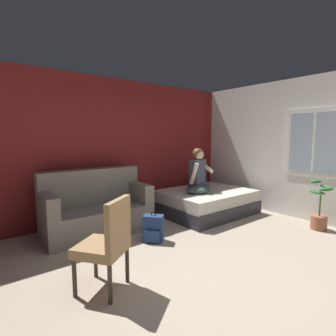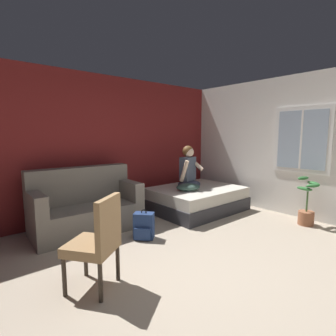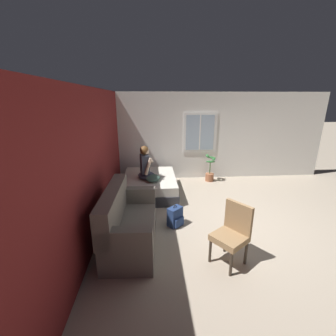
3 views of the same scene
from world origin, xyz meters
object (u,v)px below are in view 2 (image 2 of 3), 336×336
at_px(bed, 196,199).
at_px(throw_pillow, 188,187).
at_px(couch, 86,207).
at_px(cell_phone, 188,192).
at_px(person_seated, 188,171).
at_px(backpack, 144,226).
at_px(potted_plant, 307,208).
at_px(side_chair, 97,240).

height_order(bed, throw_pillow, throw_pillow).
bearing_deg(bed, couch, 170.37).
bearing_deg(cell_phone, person_seated, 155.04).
height_order(couch, backpack, couch).
height_order(backpack, potted_plant, potted_plant).
relative_size(bed, potted_plant, 2.16).
xyz_separation_m(backpack, throw_pillow, (1.38, 0.44, 0.36)).
height_order(couch, side_chair, couch).
distance_m(couch, throw_pillow, 1.97).
xyz_separation_m(bed, side_chair, (-2.82, -1.30, 0.30)).
bearing_deg(couch, backpack, -60.02).
distance_m(side_chair, throw_pillow, 2.77).
relative_size(cell_phone, potted_plant, 0.17).
relative_size(backpack, potted_plant, 0.54).
bearing_deg(throw_pillow, potted_plant, -57.19).
bearing_deg(cell_phone, potted_plant, 57.08).
height_order(person_seated, backpack, person_seated).
distance_m(backpack, potted_plant, 2.87).
relative_size(person_seated, throw_pillow, 1.82).
xyz_separation_m(backpack, potted_plant, (2.53, -1.35, 0.11)).
bearing_deg(potted_plant, bed, 113.60).
bearing_deg(cell_phone, couch, -86.48).
bearing_deg(bed, throw_pillow, -164.31).
relative_size(side_chair, person_seated, 1.12).
height_order(couch, potted_plant, couch).
distance_m(bed, couch, 2.27).
distance_m(bed, throw_pillow, 0.47).
xyz_separation_m(side_chair, backpack, (1.11, 0.77, -0.34)).
distance_m(bed, potted_plant, 2.05).
bearing_deg(potted_plant, couch, 143.54).
xyz_separation_m(side_chair, cell_phone, (2.40, 1.12, -0.05)).
distance_m(side_chair, cell_phone, 2.65).
bearing_deg(person_seated, backpack, -158.33).
bearing_deg(backpack, throw_pillow, 17.62).
bearing_deg(bed, side_chair, -155.24).
relative_size(couch, person_seated, 1.97).
bearing_deg(side_chair, backpack, 34.74).
bearing_deg(bed, cell_phone, -156.58).
xyz_separation_m(couch, cell_phone, (1.81, -0.56, 0.09)).
distance_m(side_chair, potted_plant, 3.70).
relative_size(side_chair, cell_phone, 6.81).
bearing_deg(person_seated, throw_pillow, -135.73).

